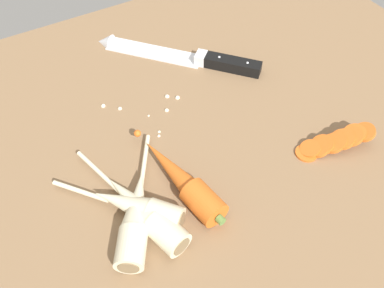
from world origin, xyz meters
The scene contains 8 objects.
ground_plane centered at (0.00, 0.00, -2.00)cm, with size 120.00×90.00×4.00cm, color brown.
chefs_knife centered at (9.28, 21.03, 0.65)cm, with size 25.37×28.36×4.18cm.
whole_carrot centered at (-5.05, -7.81, 2.10)cm, with size 6.50×21.43×4.20cm.
parsnip_front centered at (-12.83, -8.49, 1.98)cm, with size 14.70×17.47×4.00cm.
parsnip_mid_left centered at (-13.59, -9.72, 1.98)cm, with size 14.37×20.71×4.00cm.
parsnip_mid_right centered at (-12.33, -9.52, 1.98)cm, with size 8.18×23.35×4.00cm.
carrot_slice_stack centered at (20.04, -13.27, 1.46)cm, with size 12.90×6.24×4.23cm.
mince_crumbs centered at (-1.25, 10.61, 0.39)cm, with size 13.41×12.17×0.88cm.
Camera 1 is at (-21.64, -38.65, 51.25)cm, focal length 38.14 mm.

